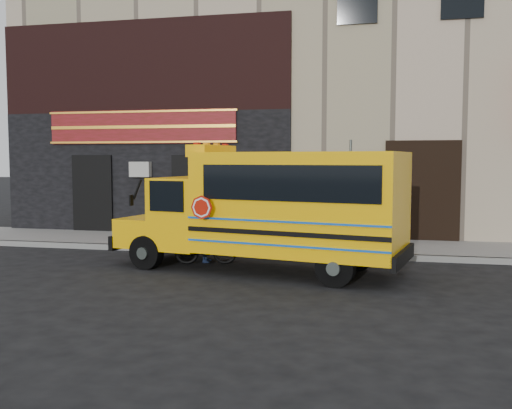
{
  "coord_description": "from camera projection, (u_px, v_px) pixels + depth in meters",
  "views": [
    {
      "loc": [
        2.82,
        -12.32,
        2.6
      ],
      "look_at": [
        -0.32,
        1.85,
        1.43
      ],
      "focal_mm": 40.0,
      "sensor_mm": 36.0,
      "label": 1
    }
  ],
  "objects": [
    {
      "name": "curb",
      "position": [
        274.0,
        253.0,
        15.33
      ],
      "size": [
        40.0,
        0.2,
        0.15
      ],
      "primitive_type": "cube",
      "color": "gray",
      "rests_on": "ground"
    },
    {
      "name": "school_bus",
      "position": [
        273.0,
        206.0,
        13.04
      ],
      "size": [
        7.19,
        3.48,
        2.92
      ],
      "color": "black",
      "rests_on": "ground"
    },
    {
      "name": "building",
      "position": [
        310.0,
        69.0,
        22.49
      ],
      "size": [
        20.0,
        10.7,
        12.0
      ],
      "color": "tan",
      "rests_on": "sidewalk"
    },
    {
      "name": "bicycle",
      "position": [
        206.0,
        246.0,
        14.04
      ],
      "size": [
        1.6,
        0.79,
        0.93
      ],
      "primitive_type": "imported",
      "rotation": [
        0.0,
        0.0,
        1.81
      ],
      "color": "black",
      "rests_on": "ground"
    },
    {
      "name": "cyclist",
      "position": [
        206.0,
        231.0,
        14.09
      ],
      "size": [
        0.51,
        0.66,
        1.61
      ],
      "primitive_type": "imported",
      "rotation": [
        0.0,
        0.0,
        1.8
      ],
      "color": "#101932",
      "rests_on": "ground"
    },
    {
      "name": "sign_pole",
      "position": [
        350.0,
        193.0,
        15.01
      ],
      "size": [
        0.08,
        0.27,
        3.1
      ],
      "color": "#464F4A",
      "rests_on": "ground"
    },
    {
      "name": "sidewalk",
      "position": [
        283.0,
        245.0,
        16.79
      ],
      "size": [
        40.0,
        3.0,
        0.15
      ],
      "primitive_type": "cube",
      "color": "slate",
      "rests_on": "ground"
    },
    {
      "name": "ground",
      "position": [
        252.0,
        275.0,
        12.8
      ],
      "size": [
        120.0,
        120.0,
        0.0
      ],
      "primitive_type": "plane",
      "color": "black",
      "rests_on": "ground"
    }
  ]
}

